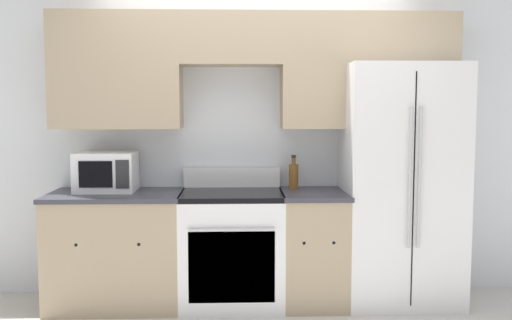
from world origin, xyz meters
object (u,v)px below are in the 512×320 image
Objects in this scene: oven_range at (232,247)px; refrigerator at (398,183)px; bottle at (294,175)px; microwave at (106,172)px.

oven_range is 1.42m from refrigerator.
bottle is at bearing 171.71° from refrigerator.
oven_range is at bearing -4.94° from microwave.
refrigerator is at bearing -8.29° from bottle.
bottle is (0.50, 0.20, 0.54)m from oven_range.
oven_range is 0.56× the size of refrigerator.
bottle is (-0.83, 0.12, 0.06)m from refrigerator.
refrigerator is 4.11× the size of microwave.
bottle is at bearing 21.52° from oven_range.
refrigerator is 2.31m from microwave.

